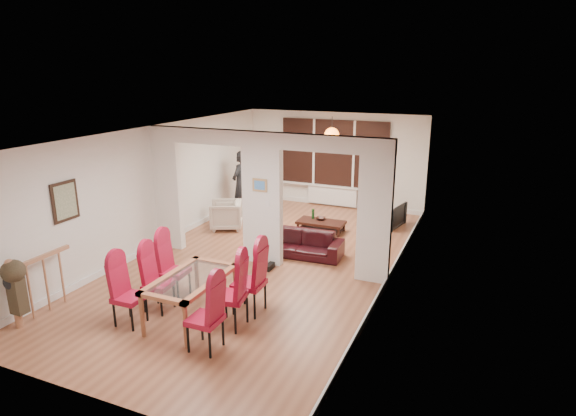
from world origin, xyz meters
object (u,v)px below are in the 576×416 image
Objects in this scene: television at (395,216)px; dining_chair_lb at (158,280)px; coffee_table at (321,226)px; armchair at (226,215)px; dining_chair_la at (129,293)px; dining_chair_lc at (174,268)px; dining_chair_rb at (230,291)px; dining_chair_rc at (249,278)px; bowl at (321,218)px; bottle at (313,214)px; dining_table at (192,298)px; person at (241,184)px; dining_chair_ra at (205,314)px; sofa at (300,243)px.

dining_chair_lb is at bearing 166.67° from television.
armchair is at bearing -162.09° from coffee_table.
dining_chair_lc is (0.08, 1.01, 0.02)m from dining_chair_la.
dining_chair_rb is at bearing -6.25° from dining_chair_lb.
dining_chair_la is 6.81m from television.
dining_chair_rb is 0.50m from dining_chair_rc.
dining_chair_la is at bearing -168.72° from dining_chair_rb.
bowl is at bearing 71.07° from dining_chair_lc.
dining_chair_lc reaches higher than bottle.
bowl is (-0.25, 4.75, -0.28)m from dining_chair_rb.
bowl is (-0.31, 4.26, -0.29)m from dining_chair_rc.
television is (2.62, 5.70, -0.24)m from dining_chair_lb.
bowl is (0.19, -0.00, -0.10)m from bottle.
dining_table is at bearing -142.91° from dining_chair_rc.
bottle is at bearing 85.46° from dining_chair_rb.
bowl is at bearing 70.80° from dining_chair_lb.
armchair is at bearing 113.45° from dining_table.
person reaches higher than dining_chair_rc.
person reaches higher than dining_chair_rb.
dining_chair_rb reaches higher than coffee_table.
dining_table is 4.82m from bottle.
dining_chair_lb reaches higher than dining_table.
dining_chair_rc is 1.03× the size of coffee_table.
dining_chair_lc is 4.35m from coffee_table.
dining_table is 0.90m from dining_chair_ra.
armchair is at bearing -159.23° from bowl.
dining_chair_rc reaches higher than armchair.
dining_table is 4.37m from armchair.
dining_chair_ra is at bearing 179.56° from television.
dining_chair_lb reaches higher than coffee_table.
dining_table is 2.00× the size of armchair.
person is at bearing 171.74° from bottle.
dining_chair_rb is at bearing 178.21° from television.
dining_chair_lb is at bearing 170.75° from dining_chair_rb.
dining_chair_rc is at bearing 177.59° from television.
dining_table is 1.47× the size of dining_chair_lb.
television is (3.71, 1.74, -0.07)m from armchair.
dining_chair_ra is 5.45m from bottle.
television is 1.86m from coffee_table.
dining_chair_ra reaches higher than dining_table.
person is at bearing 170.11° from coffee_table.
person is (-1.26, 5.08, 0.35)m from dining_chair_lb.
bottle is at bearing 73.04° from dining_chair_lb.
television is (1.33, 6.37, -0.26)m from dining_chair_ra.
dining_chair_rc reaches higher than dining_chair_rb.
dining_chair_lb is 0.91× the size of dining_chair_rb.
dining_chair_rb is at bearing 19.66° from dining_chair_la.
dining_chair_rc is at bearing 33.91° from dining_chair_la.
dining_chair_la is at bearing -100.31° from bottle.
sofa is at bearing 80.28° from dining_table.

